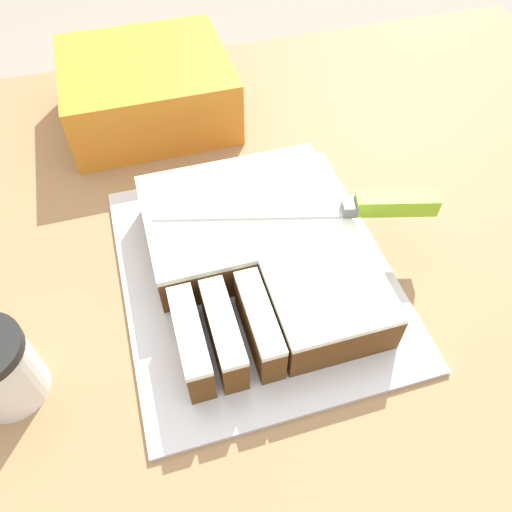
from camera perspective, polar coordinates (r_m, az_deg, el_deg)
ground_plane at (r=1.46m, az=-0.65°, el=-25.92°), size 8.00×8.00×0.00m
countertop at (r=1.00m, az=-0.90°, el=-19.85°), size 1.40×1.10×0.94m
cake_board at (r=0.59m, az=0.00°, el=-1.90°), size 0.31×0.36×0.01m
cake at (r=0.57m, az=0.25°, el=0.49°), size 0.23×0.28×0.06m
knife at (r=0.58m, az=11.87°, el=5.64°), size 0.32×0.10×0.02m
storage_box at (r=0.81m, az=-12.25°, el=18.15°), size 0.24×0.22×0.10m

